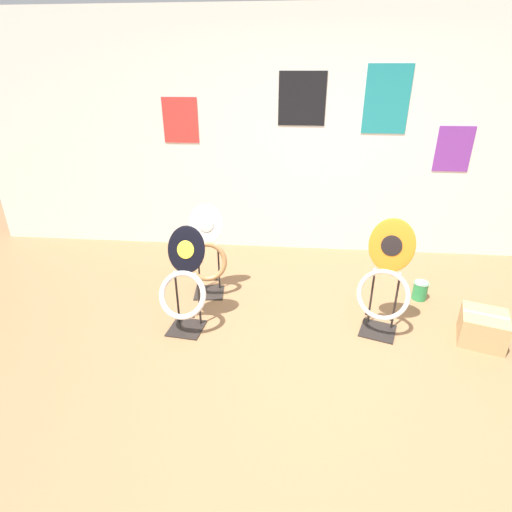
% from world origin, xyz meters
% --- Properties ---
extents(ground_plane, '(14.00, 14.00, 0.00)m').
position_xyz_m(ground_plane, '(0.00, 0.00, 0.00)').
color(ground_plane, '#8E6642').
extents(wall_back, '(8.00, 0.07, 2.60)m').
position_xyz_m(wall_back, '(0.00, 2.42, 1.30)').
color(wall_back, silver).
rests_on(wall_back, ground_plane).
extents(toilet_seat_display_jazz_black, '(0.42, 0.39, 0.87)m').
position_xyz_m(toilet_seat_display_jazz_black, '(-1.16, 0.61, 0.41)').
color(toilet_seat_display_jazz_black, black).
rests_on(toilet_seat_display_jazz_black, ground_plane).
extents(toilet_seat_display_white_plain, '(0.39, 0.31, 0.89)m').
position_xyz_m(toilet_seat_display_white_plain, '(-1.09, 1.19, 0.40)').
color(toilet_seat_display_white_plain, black).
rests_on(toilet_seat_display_white_plain, ground_plane).
extents(toilet_seat_display_orange_sun, '(0.45, 0.37, 0.97)m').
position_xyz_m(toilet_seat_display_orange_sun, '(0.46, 0.73, 0.48)').
color(toilet_seat_display_orange_sun, black).
rests_on(toilet_seat_display_orange_sun, ground_plane).
extents(paint_can, '(0.14, 0.14, 0.18)m').
position_xyz_m(paint_can, '(0.93, 1.28, 0.10)').
color(paint_can, '#2D8E4C').
rests_on(paint_can, ground_plane).
extents(storage_box, '(0.43, 0.43, 0.25)m').
position_xyz_m(storage_box, '(1.25, 0.66, 0.12)').
color(storage_box, tan).
rests_on(storage_box, ground_plane).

